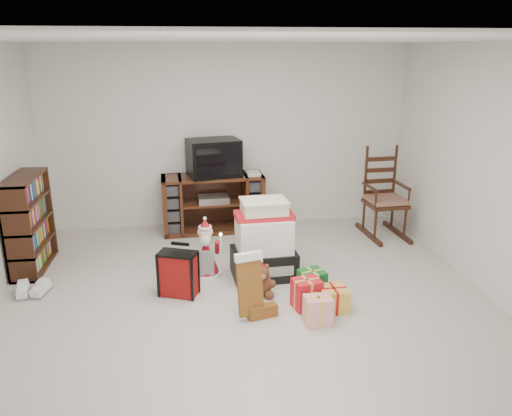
% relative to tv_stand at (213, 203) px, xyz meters
% --- Properties ---
extents(room, '(5.01, 5.01, 2.51)m').
position_rel_tv_stand_xyz_m(room, '(0.21, -2.22, 0.85)').
color(room, beige).
rests_on(room, ground).
extents(tv_stand, '(1.40, 0.57, 0.79)m').
position_rel_tv_stand_xyz_m(tv_stand, '(0.00, 0.00, 0.00)').
color(tv_stand, '#462314').
rests_on(tv_stand, floor).
extents(bookshelf, '(0.30, 0.89, 1.09)m').
position_rel_tv_stand_xyz_m(bookshelf, '(-2.12, -0.99, 0.13)').
color(bookshelf, '#33170E').
rests_on(bookshelf, floor).
extents(rocking_chair, '(0.55, 0.85, 1.24)m').
position_rel_tv_stand_xyz_m(rocking_chair, '(2.28, -0.43, 0.03)').
color(rocking_chair, '#33170E').
rests_on(rocking_chair, floor).
extents(gift_pile, '(0.72, 0.54, 0.87)m').
position_rel_tv_stand_xyz_m(gift_pile, '(0.49, -1.55, -0.01)').
color(gift_pile, black).
rests_on(gift_pile, floor).
extents(red_suitcase, '(0.41, 0.31, 0.55)m').
position_rel_tv_stand_xyz_m(red_suitcase, '(-0.44, -1.89, -0.15)').
color(red_suitcase, maroon).
rests_on(red_suitcase, floor).
extents(stocking, '(0.33, 0.21, 0.66)m').
position_rel_tv_stand_xyz_m(stocking, '(0.23, -2.42, -0.07)').
color(stocking, '#0C711A').
rests_on(stocking, floor).
extents(teddy_bear, '(0.23, 0.20, 0.34)m').
position_rel_tv_stand_xyz_m(teddy_bear, '(0.40, -1.99, -0.24)').
color(teddy_bear, brown).
rests_on(teddy_bear, floor).
extents(santa_figurine, '(0.31, 0.30, 0.64)m').
position_rel_tv_stand_xyz_m(santa_figurine, '(0.45, -1.30, -0.15)').
color(santa_figurine, maroon).
rests_on(santa_figurine, floor).
extents(mrs_claus_figurine, '(0.33, 0.31, 0.67)m').
position_rel_tv_stand_xyz_m(mrs_claus_figurine, '(-0.15, -1.46, -0.13)').
color(mrs_claus_figurine, maroon).
rests_on(mrs_claus_figurine, floor).
extents(sneaker_pair, '(0.34, 0.29, 0.10)m').
position_rel_tv_stand_xyz_m(sneaker_pair, '(-1.95, -1.70, -0.35)').
color(sneaker_pair, silver).
rests_on(sneaker_pair, floor).
extents(gift_cluster, '(0.50, 0.76, 0.23)m').
position_rel_tv_stand_xyz_m(gift_cluster, '(0.87, -2.32, -0.28)').
color(gift_cluster, red).
rests_on(gift_cluster, floor).
extents(crt_television, '(0.76, 0.62, 0.49)m').
position_rel_tv_stand_xyz_m(crt_television, '(0.02, -0.01, 0.64)').
color(crt_television, black).
rests_on(crt_television, tv_stand).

